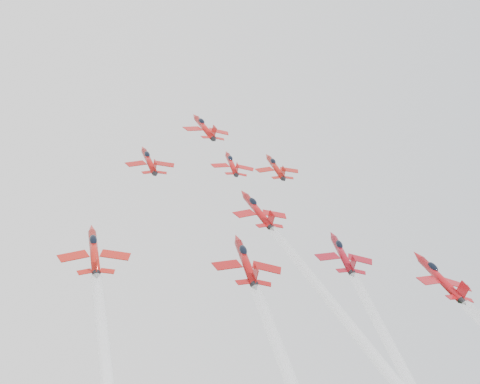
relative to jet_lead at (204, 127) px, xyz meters
name	(u,v)px	position (x,y,z in m)	size (l,w,h in m)	color
jet_lead	(204,127)	(0.00, 0.00, 0.00)	(10.46, 12.55, 10.45)	#B31211
jet_row2_left	(149,160)	(-14.81, -15.57, -13.07)	(9.03, 10.83, 9.02)	#A2110F
jet_row2_center	(231,164)	(1.46, -13.92, -11.69)	(8.48, 10.18, 8.48)	#B11011
jet_row2_right	(275,167)	(10.68, -13.58, -11.40)	(8.86, 10.62, 8.85)	#A5160F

